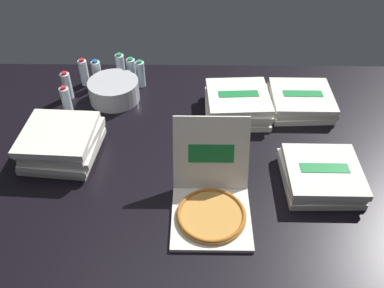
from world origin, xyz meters
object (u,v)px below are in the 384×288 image
at_px(pizza_stack_left_mid, 321,175).
at_px(water_bottle_2, 66,101).
at_px(water_bottle_5, 97,74).
at_px(pizza_stack_right_near, 237,104).
at_px(ice_bucket, 114,90).
at_px(pizza_stack_left_far, 301,101).
at_px(water_bottle_6, 121,67).
at_px(open_pizza_box, 211,199).
at_px(water_bottle_3, 84,72).
at_px(water_bottle_1, 132,71).
at_px(pizza_stack_left_near, 62,143).
at_px(water_bottle_0, 141,74).
at_px(water_bottle_4, 67,86).

height_order(pizza_stack_left_mid, water_bottle_2, water_bottle_2).
bearing_deg(water_bottle_5, pizza_stack_right_near, -18.48).
height_order(pizza_stack_left_mid, ice_bucket, ice_bucket).
bearing_deg(pizza_stack_left_far, water_bottle_6, 164.29).
relative_size(pizza_stack_right_near, pizza_stack_left_mid, 1.00).
bearing_deg(open_pizza_box, water_bottle_3, 127.36).
height_order(water_bottle_1, water_bottle_6, same).
bearing_deg(open_pizza_box, pizza_stack_left_near, 155.06).
bearing_deg(pizza_stack_left_mid, pizza_stack_left_near, 172.07).
relative_size(pizza_stack_left_mid, ice_bucket, 1.24).
xyz_separation_m(open_pizza_box, ice_bucket, (-0.65, 0.98, 0.00)).
height_order(open_pizza_box, water_bottle_0, open_pizza_box).
bearing_deg(water_bottle_3, water_bottle_4, -114.44).
relative_size(open_pizza_box, water_bottle_4, 2.68).
xyz_separation_m(pizza_stack_left_near, pizza_stack_left_far, (1.48, 0.50, -0.04)).
bearing_deg(ice_bucket, pizza_stack_right_near, -10.41).
bearing_deg(water_bottle_6, pizza_stack_left_far, -15.71).
distance_m(pizza_stack_right_near, water_bottle_0, 0.75).
height_order(water_bottle_1, water_bottle_5, same).
distance_m(open_pizza_box, ice_bucket, 1.17).
height_order(ice_bucket, water_bottle_0, water_bottle_0).
relative_size(ice_bucket, water_bottle_6, 1.68).
bearing_deg(water_bottle_6, water_bottle_0, -31.66).
bearing_deg(water_bottle_6, pizza_stack_left_mid, -40.31).
relative_size(pizza_stack_left_far, water_bottle_6, 2.09).
height_order(water_bottle_0, water_bottle_3, same).
bearing_deg(water_bottle_4, water_bottle_5, 42.03).
relative_size(open_pizza_box, pizza_stack_left_far, 1.29).
distance_m(pizza_stack_left_near, water_bottle_0, 0.84).
xyz_separation_m(water_bottle_1, water_bottle_5, (-0.24, -0.04, 0.00)).
bearing_deg(water_bottle_3, water_bottle_1, 3.63).
height_order(open_pizza_box, water_bottle_4, open_pizza_box).
distance_m(pizza_stack_left_far, water_bottle_2, 1.56).
relative_size(pizza_stack_left_near, water_bottle_5, 2.22).
height_order(pizza_stack_left_mid, water_bottle_6, water_bottle_6).
xyz_separation_m(water_bottle_1, water_bottle_6, (-0.09, 0.06, 0.00)).
xyz_separation_m(water_bottle_0, water_bottle_5, (-0.31, 0.00, 0.00)).
height_order(pizza_stack_right_near, water_bottle_3, water_bottle_3).
distance_m(water_bottle_1, water_bottle_5, 0.25).
relative_size(water_bottle_3, water_bottle_5, 1.00).
height_order(pizza_stack_left_mid, water_bottle_4, water_bottle_4).
xyz_separation_m(ice_bucket, water_bottle_0, (0.17, 0.17, 0.03)).
relative_size(pizza_stack_left_near, water_bottle_6, 2.22).
bearing_deg(water_bottle_2, pizza_stack_left_near, -79.96).
bearing_deg(pizza_stack_left_far, water_bottle_4, 176.47).
distance_m(pizza_stack_left_near, water_bottle_5, 0.76).
bearing_deg(pizza_stack_left_far, water_bottle_5, 169.66).
xyz_separation_m(pizza_stack_left_mid, water_bottle_5, (-1.40, 0.96, 0.04)).
bearing_deg(water_bottle_3, pizza_stack_left_far, -10.21).
bearing_deg(ice_bucket, water_bottle_5, 129.74).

